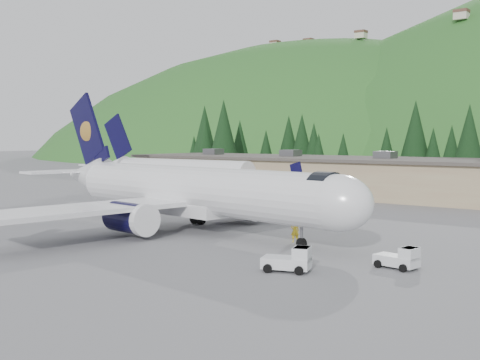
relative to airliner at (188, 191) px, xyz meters
name	(u,v)px	position (x,y,z in m)	size (l,w,h in m)	color
ground	(197,231)	(1.09, -0.15, -3.34)	(600.00, 600.00, 0.00)	slate
airliner	(188,191)	(0.00, 0.00, 0.00)	(37.79, 35.57, 12.54)	white
second_airliner	(167,171)	(-23.83, 21.85, -0.02)	(27.50, 11.00, 10.05)	white
baggage_tug_a	(291,260)	(15.69, -8.31, -2.67)	(3.11, 2.39, 1.49)	silver
baggage_tug_b	(400,259)	(20.49, -3.68, -2.73)	(2.71, 1.83, 1.37)	silver
terminal_building	(351,176)	(-3.92, 37.85, -0.72)	(71.00, 17.00, 6.10)	#9C7F5F
ramp_worker	(295,231)	(10.54, 0.34, -2.47)	(0.64, 0.42, 1.74)	yellow
tree_line	(398,141)	(-7.47, 62.67, 4.03)	(111.47, 18.17, 14.47)	black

